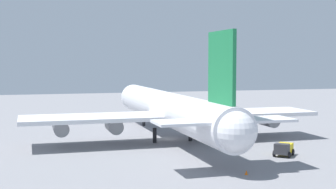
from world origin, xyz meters
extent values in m
plane|color=gray|center=(0.00, 0.00, 0.00)|extent=(264.83, 264.83, 0.00)
cylinder|color=silver|center=(0.00, 0.00, 5.79)|extent=(60.55, 6.19, 6.19)
sphere|color=silver|center=(30.27, 0.00, 5.79)|extent=(6.06, 6.06, 6.06)
sphere|color=silver|center=(-30.27, 0.00, 5.79)|extent=(5.26, 5.26, 5.26)
cube|color=#1E7F47|center=(-25.43, 0.00, 13.83)|extent=(8.48, 0.50, 9.90)
cube|color=silver|center=(-26.64, -4.94, 6.71)|extent=(5.45, 9.28, 0.36)
cube|color=silver|center=(-26.64, 4.94, 6.71)|extent=(5.45, 9.28, 0.36)
cube|color=silver|center=(-3.03, -14.36, 4.86)|extent=(10.29, 25.02, 0.70)
cube|color=silver|center=(-3.03, 14.36, 4.86)|extent=(10.29, 25.02, 0.70)
cylinder|color=gray|center=(-2.03, -10.61, 3.21)|extent=(4.95, 2.60, 2.60)
cylinder|color=gray|center=(-2.03, -19.87, 3.21)|extent=(4.95, 2.60, 2.60)
cylinder|color=gray|center=(-2.03, 10.61, 3.21)|extent=(4.95, 2.60, 2.60)
cylinder|color=gray|center=(-2.03, 19.87, 3.21)|extent=(4.95, 2.60, 2.60)
cylinder|color=black|center=(19.38, 0.00, 1.35)|extent=(0.70, 0.70, 2.69)
cylinder|color=black|center=(-3.03, -3.40, 1.35)|extent=(0.70, 0.70, 2.69)
cylinder|color=black|center=(-3.03, 3.40, 1.35)|extent=(0.70, 0.70, 2.69)
cube|color=#333338|center=(-21.15, -11.87, 1.29)|extent=(2.56, 2.57, 1.61)
cube|color=yellow|center=(-19.77, -13.22, 1.17)|extent=(3.19, 3.19, 1.37)
cylinder|color=black|center=(-20.34, -11.04, 0.49)|extent=(0.89, 0.88, 0.97)
cylinder|color=black|center=(-21.96, -12.70, 0.49)|extent=(0.89, 0.88, 0.97)
cylinder|color=black|center=(-18.63, -12.70, 0.49)|extent=(0.89, 0.88, 0.97)
cylinder|color=black|center=(-20.25, -14.37, 0.49)|extent=(0.89, 0.88, 0.97)
cone|color=orange|center=(29.79, 1.52, 0.36)|extent=(0.50, 0.50, 0.72)
cone|color=orange|center=(-29.79, -1.75, 0.30)|extent=(0.42, 0.42, 0.61)
camera|label=1|loc=(-84.96, 25.17, 14.67)|focal=50.80mm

